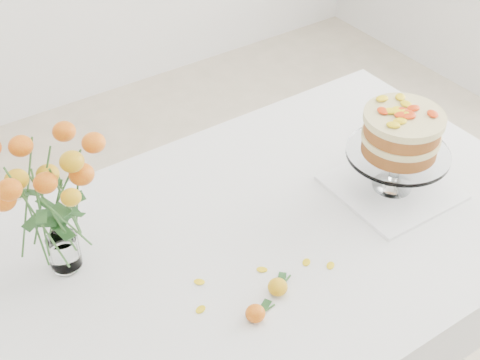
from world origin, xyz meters
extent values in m
cube|color=tan|center=(0.00, 0.00, 0.73)|extent=(1.40, 0.90, 0.04)
cylinder|color=tan|center=(-0.62, 0.37, 0.35)|extent=(0.06, 0.06, 0.71)
cylinder|color=tan|center=(0.62, 0.37, 0.35)|extent=(0.06, 0.06, 0.71)
cube|color=white|center=(0.00, 0.00, 0.75)|extent=(1.42, 0.92, 0.01)
cube|color=white|center=(0.00, 0.46, 0.65)|extent=(1.42, 0.01, 0.20)
cube|color=white|center=(0.71, 0.00, 0.65)|extent=(0.01, 0.92, 0.20)
cube|color=white|center=(0.34, -0.06, 0.76)|extent=(0.30, 0.30, 0.01)
cylinder|color=white|center=(0.34, -0.06, 0.83)|extent=(0.03, 0.03, 0.09)
cylinder|color=white|center=(0.34, -0.06, 0.88)|extent=(0.27, 0.27, 0.01)
cylinder|color=brown|center=(0.34, -0.06, 0.90)|extent=(0.23, 0.23, 0.04)
cylinder|color=beige|center=(0.34, -0.06, 0.93)|extent=(0.24, 0.24, 0.02)
cylinder|color=brown|center=(0.34, -0.06, 0.96)|extent=(0.23, 0.23, 0.04)
cylinder|color=beige|center=(0.34, -0.06, 0.98)|extent=(0.25, 0.25, 0.02)
cylinder|color=white|center=(-0.49, 0.17, 0.76)|extent=(0.06, 0.06, 0.01)
cylinder|color=white|center=(-0.49, 0.17, 0.81)|extent=(0.07, 0.07, 0.08)
ellipsoid|color=orange|center=(-0.13, -0.17, 0.78)|extent=(0.05, 0.05, 0.04)
cylinder|color=#316026|center=(-0.10, -0.16, 0.76)|extent=(0.05, 0.02, 0.00)
ellipsoid|color=#D1440A|center=(-0.22, -0.21, 0.77)|extent=(0.04, 0.04, 0.04)
cylinder|color=#316026|center=(-0.19, -0.20, 0.76)|extent=(0.05, 0.01, 0.00)
ellipsoid|color=yellow|center=(-0.12, -0.10, 0.76)|extent=(0.03, 0.02, 0.00)
ellipsoid|color=yellow|center=(-0.02, -0.14, 0.76)|extent=(0.03, 0.02, 0.00)
ellipsoid|color=yellow|center=(0.02, -0.18, 0.76)|extent=(0.03, 0.02, 0.00)
ellipsoid|color=yellow|center=(-0.26, -0.05, 0.76)|extent=(0.03, 0.02, 0.00)
ellipsoid|color=yellow|center=(-0.30, -0.12, 0.76)|extent=(0.03, 0.02, 0.00)
ellipsoid|color=yellow|center=(0.30, -0.08, 0.76)|extent=(0.03, 0.02, 0.00)
camera|label=1|loc=(-0.77, -0.95, 1.90)|focal=50.00mm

